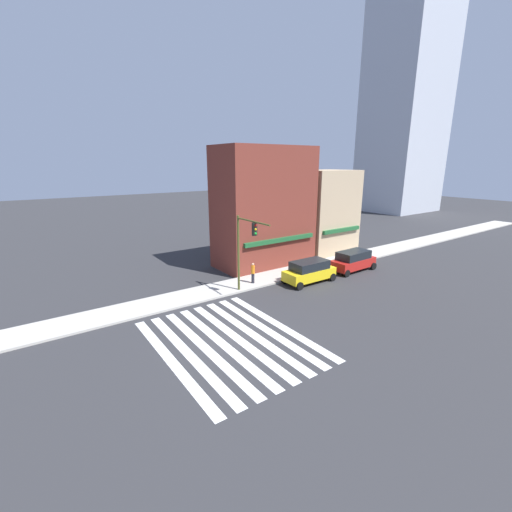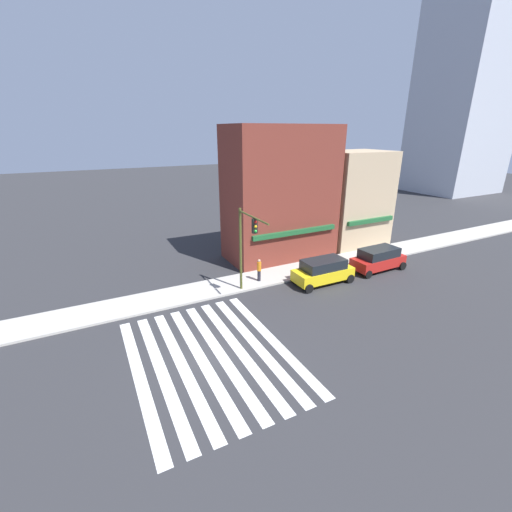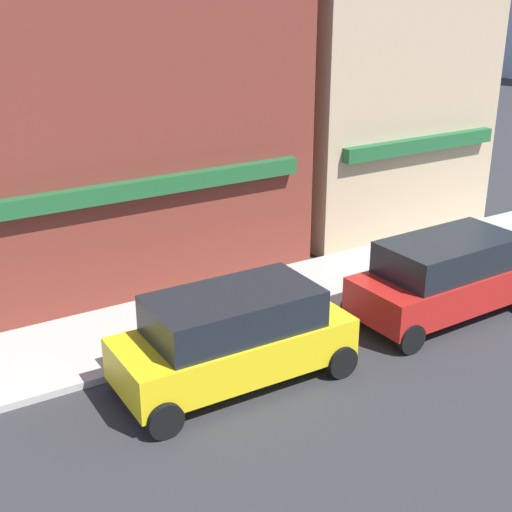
# 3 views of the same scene
# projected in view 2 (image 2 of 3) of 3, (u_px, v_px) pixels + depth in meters

# --- Properties ---
(ground_plane) EXTENTS (200.00, 200.00, 0.00)m
(ground_plane) POSITION_uv_depth(u_px,v_px,m) (211.00, 356.00, 17.99)
(ground_plane) COLOR #2D2D30
(sidewalk_left) EXTENTS (120.00, 3.00, 0.15)m
(sidewalk_left) POSITION_uv_depth(u_px,v_px,m) (174.00, 297.00, 24.23)
(sidewalk_left) COLOR #B2ADA3
(sidewalk_left) RESTS_ON ground_plane
(crosswalk_stripes) EXTENTS (7.80, 10.80, 0.01)m
(crosswalk_stripes) POSITION_uv_depth(u_px,v_px,m) (211.00, 356.00, 17.99)
(crosswalk_stripes) COLOR silver
(crosswalk_stripes) RESTS_ON ground_plane
(storefront_row) EXTENTS (16.64, 5.30, 11.63)m
(storefront_row) POSITION_uv_depth(u_px,v_px,m) (308.00, 196.00, 31.70)
(storefront_row) COLOR maroon
(storefront_row) RESTS_ON ground_plane
(tower_distant) EXTENTS (14.64, 12.23, 46.29)m
(tower_distant) POSITION_uv_depth(u_px,v_px,m) (473.00, 55.00, 58.63)
(tower_distant) COLOR #B2B7C1
(tower_distant) RESTS_ON ground_plane
(traffic_signal) EXTENTS (0.32, 4.12, 6.19)m
(traffic_signal) POSITION_uv_depth(u_px,v_px,m) (246.00, 240.00, 23.14)
(traffic_signal) COLOR #474C1E
(traffic_signal) RESTS_ON ground_plane
(suv_yellow) EXTENTS (4.72, 2.12, 1.94)m
(suv_yellow) POSITION_uv_depth(u_px,v_px,m) (323.00, 271.00, 26.21)
(suv_yellow) COLOR yellow
(suv_yellow) RESTS_ON ground_plane
(suv_red) EXTENTS (4.75, 2.12, 1.94)m
(suv_red) POSITION_uv_depth(u_px,v_px,m) (378.00, 259.00, 28.66)
(suv_red) COLOR #B21E19
(suv_red) RESTS_ON ground_plane
(pedestrian_orange_vest) EXTENTS (0.32, 0.32, 1.77)m
(pedestrian_orange_vest) POSITION_uv_depth(u_px,v_px,m) (259.00, 270.00, 26.28)
(pedestrian_orange_vest) COLOR #23232D
(pedestrian_orange_vest) RESTS_ON sidewalk_left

